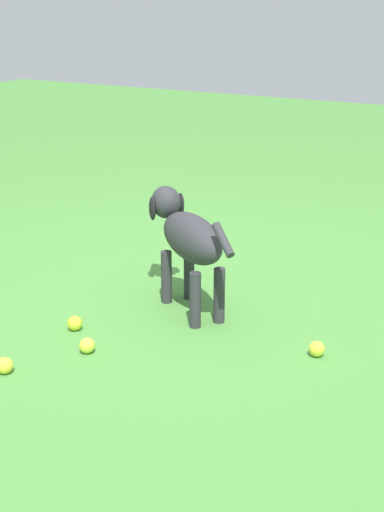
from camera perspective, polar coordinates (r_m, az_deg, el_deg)
The scene contains 6 objects.
ground at distance 3.46m, azimuth -2.10°, elevation -4.35°, with size 14.00×14.00×0.00m, color #478438.
dog at distance 3.38m, azimuth -0.34°, elevation 1.48°, with size 0.67×0.49×0.53m.
tennis_ball_0 at distance 3.10m, azimuth 9.51°, elevation -7.01°, with size 0.07×0.07×0.07m, color #BFD434.
tennis_ball_1 at distance 3.02m, azimuth -14.12°, elevation -8.12°, with size 0.07×0.07×0.07m, color #D1D235.
tennis_ball_2 at distance 3.32m, azimuth -8.94°, elevation -5.09°, with size 0.07×0.07×0.07m, color #BFD32B.
tennis_ball_3 at distance 3.11m, azimuth -8.02°, elevation -6.79°, with size 0.07×0.07×0.07m, color #C7DE38.
Camera 1 is at (1.65, -2.70, 1.41)m, focal length 52.38 mm.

